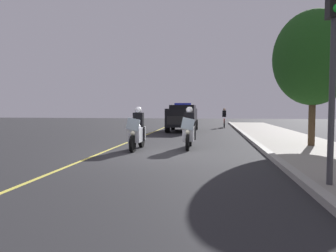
{
  "coord_description": "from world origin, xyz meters",
  "views": [
    {
      "loc": [
        10.89,
        1.84,
        1.64
      ],
      "look_at": [
        -1.95,
        0.0,
        0.9
      ],
      "focal_mm": 32.56,
      "sensor_mm": 36.0,
      "label": 1
    }
  ],
  "objects_px": {
    "police_suv": "(183,117)",
    "tree_mid_block": "(313,58)",
    "police_motorcycle_lead_right": "(189,131)",
    "cyclist_background": "(224,118)",
    "police_motorcycle_lead_left": "(137,132)",
    "traffic_light": "(334,32)"
  },
  "relations": [
    {
      "from": "police_motorcycle_lead_right",
      "to": "traffic_light",
      "type": "distance_m",
      "value": 7.3
    },
    {
      "from": "cyclist_background",
      "to": "tree_mid_block",
      "type": "height_order",
      "value": "tree_mid_block"
    },
    {
      "from": "cyclist_background",
      "to": "police_motorcycle_lead_left",
      "type": "bearing_deg",
      "value": -15.09
    },
    {
      "from": "police_motorcycle_lead_right",
      "to": "cyclist_background",
      "type": "bearing_deg",
      "value": 171.96
    },
    {
      "from": "police_suv",
      "to": "tree_mid_block",
      "type": "height_order",
      "value": "tree_mid_block"
    },
    {
      "from": "police_motorcycle_lead_left",
      "to": "cyclist_background",
      "type": "bearing_deg",
      "value": 164.91
    },
    {
      "from": "tree_mid_block",
      "to": "police_motorcycle_lead_right",
      "type": "bearing_deg",
      "value": -80.37
    },
    {
      "from": "cyclist_background",
      "to": "tree_mid_block",
      "type": "relative_size",
      "value": 0.32
    },
    {
      "from": "police_motorcycle_lead_right",
      "to": "cyclist_background",
      "type": "distance_m",
      "value": 14.33
    },
    {
      "from": "police_motorcycle_lead_right",
      "to": "cyclist_background",
      "type": "relative_size",
      "value": 1.22
    },
    {
      "from": "police_motorcycle_lead_right",
      "to": "police_suv",
      "type": "bearing_deg",
      "value": -173.03
    },
    {
      "from": "police_suv",
      "to": "traffic_light",
      "type": "xyz_separation_m",
      "value": [
        15.65,
        4.48,
        2.08
      ]
    },
    {
      "from": "police_motorcycle_lead_right",
      "to": "police_suv",
      "type": "distance_m",
      "value": 9.7
    },
    {
      "from": "police_motorcycle_lead_left",
      "to": "tree_mid_block",
      "type": "relative_size",
      "value": 0.38
    },
    {
      "from": "traffic_light",
      "to": "tree_mid_block",
      "type": "height_order",
      "value": "tree_mid_block"
    },
    {
      "from": "police_motorcycle_lead_left",
      "to": "tree_mid_block",
      "type": "xyz_separation_m",
      "value": [
        -1.57,
        7.07,
        3.02
      ]
    },
    {
      "from": "police_motorcycle_lead_left",
      "to": "tree_mid_block",
      "type": "distance_m",
      "value": 7.85
    },
    {
      "from": "police_motorcycle_lead_left",
      "to": "police_suv",
      "type": "bearing_deg",
      "value": 175.36
    },
    {
      "from": "traffic_light",
      "to": "police_motorcycle_lead_right",
      "type": "bearing_deg",
      "value": -151.32
    },
    {
      "from": "police_motorcycle_lead_right",
      "to": "traffic_light",
      "type": "bearing_deg",
      "value": 28.68
    },
    {
      "from": "traffic_light",
      "to": "police_motorcycle_lead_left",
      "type": "bearing_deg",
      "value": -135.05
    },
    {
      "from": "police_motorcycle_lead_right",
      "to": "police_suv",
      "type": "height_order",
      "value": "police_suv"
    }
  ]
}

